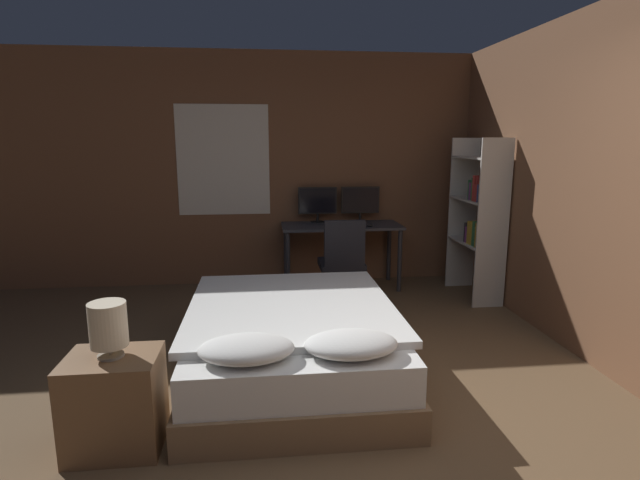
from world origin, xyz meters
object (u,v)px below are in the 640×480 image
bed (293,342)px  computer_mouse (370,225)px  keyboard (344,227)px  bookshelf (480,213)px  monitor_left (318,202)px  monitor_right (360,202)px  desk (341,233)px  nightstand (115,402)px  office_chair (342,271)px  bedside_lamp (108,325)px

bed → computer_mouse: (0.99, 2.01, 0.50)m
keyboard → bookshelf: bearing=-15.7°
monitor_left → monitor_right: 0.51m
desk → computer_mouse: bearing=-32.6°
nightstand → monitor_left: (1.48, 3.14, 0.71)m
desk → office_chair: size_ratio=1.47×
monitor_right → office_chair: size_ratio=0.49×
monitor_left → bookshelf: size_ratio=0.26×
monitor_left → bed: bearing=-100.5°
desk → office_chair: office_chair is taller
bookshelf → monitor_right: bearing=146.0°
bookshelf → computer_mouse: bearing=160.5°
bed → computer_mouse: size_ratio=27.80×
bed → nightstand: (-1.03, -0.75, 0.01)m
desk → keyboard: keyboard is taller
bed → nightstand: size_ratio=3.58×
nightstand → monitor_left: size_ratio=1.20×
keyboard → office_chair: size_ratio=0.44×
monitor_left → computer_mouse: size_ratio=6.48×
bed → office_chair: office_chair is taller
desk → monitor_left: monitor_left is taller
monitor_left → monitor_right: same height
nightstand → office_chair: office_chair is taller
desk → bookshelf: size_ratio=0.79×
bed → monitor_left: (0.44, 2.39, 0.72)m
monitor_right → keyboard: (-0.26, -0.38, -0.23)m
monitor_left → monitor_right: size_ratio=1.00×
bedside_lamp → office_chair: (1.64, 2.28, -0.35)m
nightstand → keyboard: (1.73, 2.76, 0.48)m
office_chair → monitor_left: bearing=100.6°
desk → monitor_left: bearing=143.1°
monitor_right → desk: bearing=-143.1°
bed → bedside_lamp: bedside_lamp is taller
nightstand → keyboard: 3.29m
office_chair → bookshelf: bearing=3.2°
bedside_lamp → keyboard: 3.26m
monitor_right → bed: bearing=-111.8°
computer_mouse → bookshelf: bookshelf is taller
keyboard → desk: bearing=90.0°
bedside_lamp → computer_mouse: 3.42m
keyboard → computer_mouse: bearing=0.0°
desk → monitor_left: 0.47m
keyboard → nightstand: bearing=-122.1°
bed → monitor_right: (0.96, 2.39, 0.72)m
computer_mouse → bed: bearing=-116.3°
desk → monitor_right: (0.26, 0.19, 0.34)m
nightstand → bedside_lamp: 0.45m
computer_mouse → bedside_lamp: bearing=-126.3°
monitor_left → computer_mouse: monitor_left is taller
bed → bookshelf: (2.10, 1.62, 0.68)m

